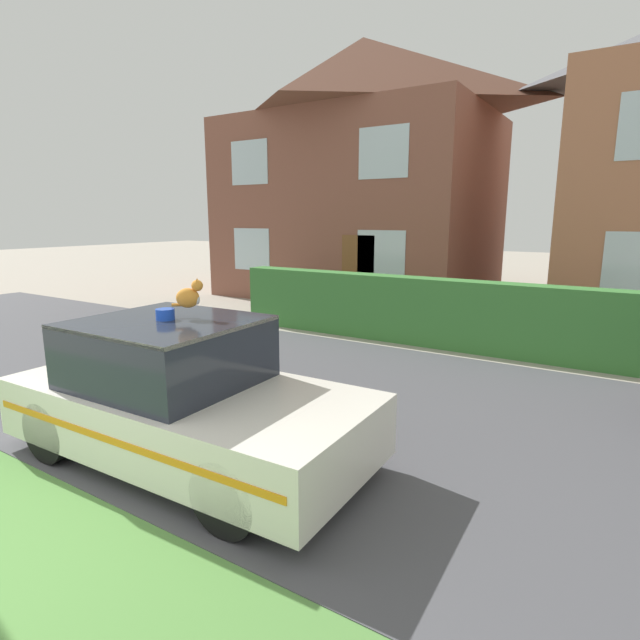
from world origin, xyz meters
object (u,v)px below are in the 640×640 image
Objects in this scene: police_car at (183,396)px; house_left at (361,169)px; wheelie_bin at (282,292)px; cat at (190,296)px.

house_left reaches higher than police_car.
house_left is (-4.10, 11.75, 3.45)m from police_car.
wheelie_bin is at bearing -90.58° from house_left.
police_car is at bearing -125.12° from cat.
police_car is at bearing -70.76° from house_left.
wheelie_bin is at bearing 80.04° from cat.
wheelie_bin is (-0.04, -4.40, -3.56)m from house_left.
police_car is 8.44m from wheelie_bin.
cat is 0.30× the size of wheelie_bin.
wheelie_bin is at bearing 117.95° from police_car.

